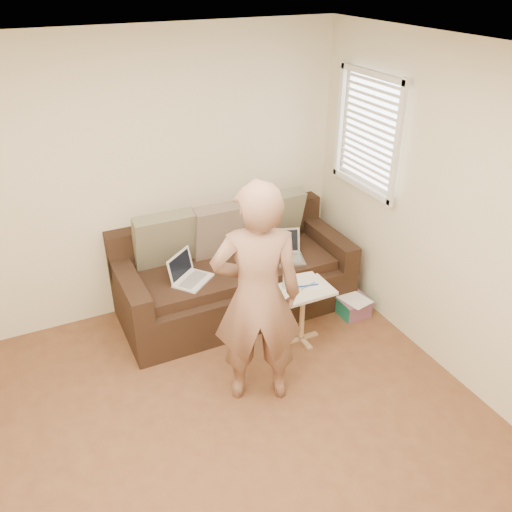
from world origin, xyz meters
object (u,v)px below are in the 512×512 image
at_px(person, 257,297).
at_px(side_table, 302,315).
at_px(laptop_white, 193,281).
at_px(sofa, 235,272).
at_px(laptop_silver, 284,261).
at_px(drinking_glass, 287,281).
at_px(striped_box, 353,306).

xyz_separation_m(person, side_table, (0.66, 0.43, -0.64)).
bearing_deg(laptop_white, sofa, -23.34).
relative_size(laptop_silver, laptop_white, 1.07).
distance_m(side_table, drinking_glass, 0.36).
bearing_deg(sofa, laptop_silver, -19.57).
bearing_deg(laptop_silver, sofa, 178.26).
xyz_separation_m(person, striped_box, (1.31, 0.55, -0.82)).
xyz_separation_m(laptop_silver, drinking_glass, (-0.23, -0.45, 0.08)).
relative_size(sofa, side_table, 4.04).
relative_size(person, drinking_glass, 15.16).
height_order(sofa, laptop_white, sofa).
height_order(laptop_white, side_table, laptop_white).
xyz_separation_m(laptop_silver, person, (-0.76, -0.97, 0.39)).
xyz_separation_m(sofa, person, (-0.32, -1.13, 0.48)).
height_order(sofa, laptop_silver, sofa).
height_order(drinking_glass, striped_box, drinking_glass).
bearing_deg(striped_box, laptop_silver, 142.46).
distance_m(sofa, side_table, 0.79).
distance_m(laptop_silver, drinking_glass, 0.51).
height_order(sofa, drinking_glass, sofa).
distance_m(laptop_silver, laptop_white, 0.91).
height_order(sofa, striped_box, sofa).
bearing_deg(laptop_white, person, -120.51).
relative_size(side_table, drinking_glass, 4.54).
distance_m(laptop_white, person, 1.08).
distance_m(sofa, laptop_silver, 0.48).
relative_size(sofa, laptop_silver, 5.97).
bearing_deg(person, striped_box, -135.92).
height_order(laptop_silver, side_table, laptop_silver).
xyz_separation_m(laptop_silver, laptop_white, (-0.91, 0.03, 0.00)).
height_order(sofa, side_table, sofa).
distance_m(drinking_glass, striped_box, 0.93).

